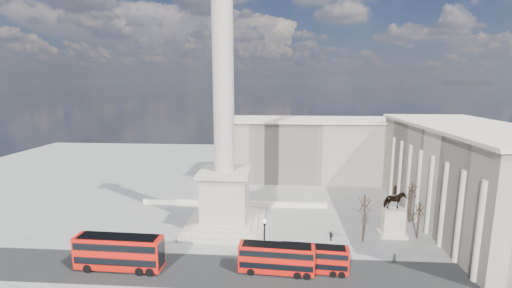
{
  "coord_description": "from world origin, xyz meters",
  "views": [
    {
      "loc": [
        9.68,
        -53.95,
        26.14
      ],
      "look_at": [
        5.71,
        3.79,
        15.85
      ],
      "focal_mm": 24.0,
      "sensor_mm": 36.0,
      "label": 1
    }
  ],
  "objects_px": {
    "victorian_lamp": "(264,239)",
    "pedestrian_crossing": "(331,236)",
    "nelsons_column": "(225,159)",
    "red_bus_c": "(314,258)",
    "equestrian_statue": "(393,218)",
    "pedestrian_standing": "(341,256)",
    "pedestrian_walking": "(395,259)",
    "red_bus_a": "(120,252)",
    "red_bus_b": "(277,258)"
  },
  "relations": [
    {
      "from": "red_bus_b",
      "to": "pedestrian_standing",
      "type": "height_order",
      "value": "red_bus_b"
    },
    {
      "from": "red_bus_a",
      "to": "red_bus_c",
      "type": "distance_m",
      "value": 27.36
    },
    {
      "from": "equestrian_statue",
      "to": "red_bus_c",
      "type": "bearing_deg",
      "value": -139.31
    },
    {
      "from": "victorian_lamp",
      "to": "pedestrian_standing",
      "type": "relative_size",
      "value": 3.89
    },
    {
      "from": "equestrian_statue",
      "to": "pedestrian_walking",
      "type": "distance_m",
      "value": 10.51
    },
    {
      "from": "pedestrian_crossing",
      "to": "pedestrian_walking",
      "type": "bearing_deg",
      "value": -177.34
    },
    {
      "from": "pedestrian_standing",
      "to": "nelsons_column",
      "type": "bearing_deg",
      "value": -55.17
    },
    {
      "from": "victorian_lamp",
      "to": "pedestrian_walking",
      "type": "xyz_separation_m",
      "value": [
        19.01,
        1.75,
        -3.4
      ]
    },
    {
      "from": "victorian_lamp",
      "to": "red_bus_c",
      "type": "bearing_deg",
      "value": -8.86
    },
    {
      "from": "red_bus_c",
      "to": "pedestrian_standing",
      "type": "xyz_separation_m",
      "value": [
        4.26,
        2.9,
        -1.11
      ]
    },
    {
      "from": "pedestrian_walking",
      "to": "pedestrian_standing",
      "type": "distance_m",
      "value": 7.8
    },
    {
      "from": "red_bus_c",
      "to": "pedestrian_crossing",
      "type": "xyz_separation_m",
      "value": [
        3.86,
        9.95,
        -1.19
      ]
    },
    {
      "from": "red_bus_a",
      "to": "red_bus_b",
      "type": "bearing_deg",
      "value": 3.43
    },
    {
      "from": "equestrian_statue",
      "to": "pedestrian_standing",
      "type": "relative_size",
      "value": 4.93
    },
    {
      "from": "nelsons_column",
      "to": "red_bus_c",
      "type": "height_order",
      "value": "nelsons_column"
    },
    {
      "from": "nelsons_column",
      "to": "pedestrian_crossing",
      "type": "height_order",
      "value": "nelsons_column"
    },
    {
      "from": "red_bus_c",
      "to": "pedestrian_walking",
      "type": "distance_m",
      "value": 12.45
    },
    {
      "from": "red_bus_b",
      "to": "nelsons_column",
      "type": "bearing_deg",
      "value": 126.5
    },
    {
      "from": "nelsons_column",
      "to": "pedestrian_crossing",
      "type": "xyz_separation_m",
      "value": [
        18.56,
        -4.37,
        -12.07
      ]
    },
    {
      "from": "equestrian_statue",
      "to": "pedestrian_crossing",
      "type": "relative_size",
      "value": 5.37
    },
    {
      "from": "red_bus_c",
      "to": "equestrian_statue",
      "type": "height_order",
      "value": "equestrian_statue"
    },
    {
      "from": "equestrian_statue",
      "to": "red_bus_b",
      "type": "bearing_deg",
      "value": -146.13
    },
    {
      "from": "pedestrian_walking",
      "to": "pedestrian_standing",
      "type": "relative_size",
      "value": 0.9
    },
    {
      "from": "equestrian_statue",
      "to": "victorian_lamp",
      "type": "bearing_deg",
      "value": -151.86
    },
    {
      "from": "red_bus_b",
      "to": "pedestrian_crossing",
      "type": "height_order",
      "value": "red_bus_b"
    },
    {
      "from": "nelsons_column",
      "to": "pedestrian_crossing",
      "type": "bearing_deg",
      "value": -13.26
    },
    {
      "from": "red_bus_a",
      "to": "victorian_lamp",
      "type": "relative_size",
      "value": 1.74
    },
    {
      "from": "nelsons_column",
      "to": "pedestrian_standing",
      "type": "distance_m",
      "value": 25.18
    },
    {
      "from": "nelsons_column",
      "to": "victorian_lamp",
      "type": "relative_size",
      "value": 6.93
    },
    {
      "from": "red_bus_c",
      "to": "pedestrian_standing",
      "type": "distance_m",
      "value": 5.27
    },
    {
      "from": "victorian_lamp",
      "to": "pedestrian_crossing",
      "type": "height_order",
      "value": "victorian_lamp"
    },
    {
      "from": "pedestrian_walking",
      "to": "pedestrian_crossing",
      "type": "height_order",
      "value": "pedestrian_crossing"
    },
    {
      "from": "pedestrian_standing",
      "to": "pedestrian_crossing",
      "type": "height_order",
      "value": "pedestrian_standing"
    },
    {
      "from": "victorian_lamp",
      "to": "red_bus_b",
      "type": "bearing_deg",
      "value": -43.47
    },
    {
      "from": "pedestrian_walking",
      "to": "victorian_lamp",
      "type": "bearing_deg",
      "value": 173.31
    },
    {
      "from": "pedestrian_walking",
      "to": "pedestrian_standing",
      "type": "bearing_deg",
      "value": 167.52
    },
    {
      "from": "nelsons_column",
      "to": "red_bus_a",
      "type": "relative_size",
      "value": 3.99
    },
    {
      "from": "red_bus_b",
      "to": "pedestrian_crossing",
      "type": "bearing_deg",
      "value": 53.64
    },
    {
      "from": "nelsons_column",
      "to": "pedestrian_standing",
      "type": "xyz_separation_m",
      "value": [
        18.96,
        -11.43,
        -11.99
      ]
    },
    {
      "from": "red_bus_a",
      "to": "pedestrian_walking",
      "type": "bearing_deg",
      "value": 7.85
    },
    {
      "from": "red_bus_a",
      "to": "red_bus_b",
      "type": "distance_m",
      "value": 22.22
    },
    {
      "from": "red_bus_a",
      "to": "victorian_lamp",
      "type": "bearing_deg",
      "value": 8.4
    },
    {
      "from": "nelsons_column",
      "to": "victorian_lamp",
      "type": "height_order",
      "value": "nelsons_column"
    },
    {
      "from": "red_bus_b",
      "to": "victorian_lamp",
      "type": "distance_m",
      "value": 3.22
    },
    {
      "from": "red_bus_b",
      "to": "equestrian_statue",
      "type": "bearing_deg",
      "value": 37.77
    },
    {
      "from": "red_bus_a",
      "to": "pedestrian_standing",
      "type": "bearing_deg",
      "value": 9.41
    },
    {
      "from": "red_bus_c",
      "to": "victorian_lamp",
      "type": "bearing_deg",
      "value": 175.65
    },
    {
      "from": "pedestrian_standing",
      "to": "equestrian_statue",
      "type": "bearing_deg",
      "value": -161.11
    },
    {
      "from": "equestrian_statue",
      "to": "pedestrian_walking",
      "type": "height_order",
      "value": "equestrian_statue"
    },
    {
      "from": "equestrian_statue",
      "to": "pedestrian_standing",
      "type": "bearing_deg",
      "value": -137.02
    }
  ]
}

